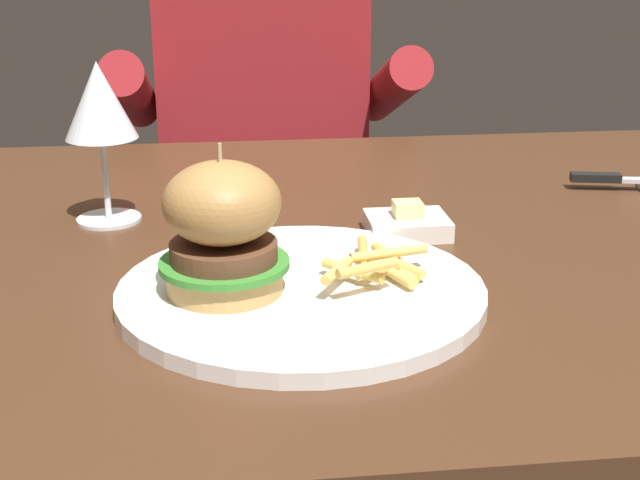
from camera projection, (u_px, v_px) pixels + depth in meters
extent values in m
cube|color=#472B19|center=(343.00, 251.00, 0.95)|extent=(1.14, 0.87, 0.04)
cylinder|color=#472B19|center=(611.00, 369.00, 1.48)|extent=(0.06, 0.06, 0.70)
cylinder|color=white|center=(301.00, 293.00, 0.77)|extent=(0.32, 0.32, 0.01)
cylinder|color=tan|center=(225.00, 279.00, 0.75)|extent=(0.10, 0.10, 0.02)
cylinder|color=#38842D|center=(224.00, 263.00, 0.75)|extent=(0.11, 0.11, 0.01)
cylinder|color=brown|center=(224.00, 251.00, 0.75)|extent=(0.09, 0.09, 0.02)
ellipsoid|color=#A97A41|center=(222.00, 203.00, 0.73)|extent=(0.10, 0.10, 0.07)
cylinder|color=#CCB78C|center=(221.00, 173.00, 0.72)|extent=(0.00, 0.00, 0.05)
cylinder|color=#EABC5B|center=(393.00, 269.00, 0.79)|extent=(0.04, 0.06, 0.01)
cylinder|color=gold|center=(390.00, 256.00, 0.82)|extent=(0.03, 0.06, 0.01)
cylinder|color=#EABC5B|center=(399.00, 264.00, 0.79)|extent=(0.04, 0.06, 0.01)
cylinder|color=#EABC5B|center=(397.00, 276.00, 0.77)|extent=(0.03, 0.05, 0.01)
cylinder|color=gold|center=(365.00, 253.00, 0.81)|extent=(0.02, 0.07, 0.01)
cylinder|color=#EABC5B|center=(380.00, 269.00, 0.77)|extent=(0.05, 0.03, 0.01)
cylinder|color=#E0B251|center=(353.00, 271.00, 0.77)|extent=(0.05, 0.05, 0.01)
cylinder|color=#EABC5B|center=(389.00, 253.00, 0.79)|extent=(0.07, 0.03, 0.01)
cylinder|color=#EABC5B|center=(337.00, 270.00, 0.75)|extent=(0.03, 0.05, 0.01)
cylinder|color=#E0B251|center=(368.00, 268.00, 0.74)|extent=(0.06, 0.03, 0.01)
cylinder|color=silver|center=(109.00, 219.00, 0.98)|extent=(0.07, 0.07, 0.00)
cylinder|color=silver|center=(106.00, 178.00, 0.96)|extent=(0.01, 0.01, 0.09)
cone|color=silver|center=(99.00, 100.00, 0.93)|extent=(0.08, 0.08, 0.08)
cube|color=black|center=(596.00, 177.00, 1.09)|extent=(0.06, 0.03, 0.01)
cube|color=white|center=(407.00, 225.00, 0.93)|extent=(0.08, 0.07, 0.02)
cube|color=#F4E58C|center=(408.00, 209.00, 0.93)|extent=(0.03, 0.03, 0.02)
cube|color=#282833|center=(267.00, 358.00, 1.77)|extent=(0.30, 0.22, 0.46)
cube|color=maroon|center=(261.00, 115.00, 1.61)|extent=(0.36, 0.20, 0.52)
cylinder|color=maroon|center=(132.00, 93.00, 1.49)|extent=(0.07, 0.34, 0.18)
cylinder|color=maroon|center=(391.00, 87.00, 1.54)|extent=(0.07, 0.34, 0.18)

